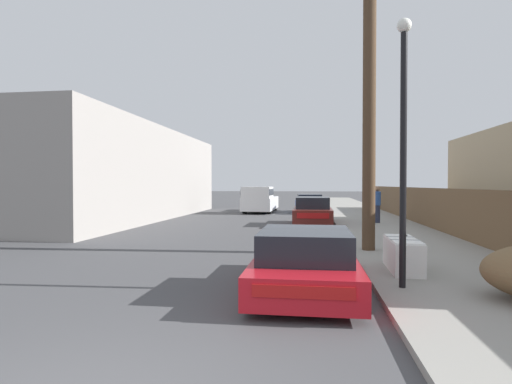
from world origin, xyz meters
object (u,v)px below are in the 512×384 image
Objects in this scene: car_parked_mid at (313,212)px; street_lamp at (403,133)px; utility_pole at (369,98)px; car_parked_far at (309,204)px; pedestrian at (377,204)px; pickup_truck at (260,200)px; discarded_fridge at (403,254)px; parked_sports_car_red at (305,262)px.

street_lamp reaches higher than car_parked_mid.
street_lamp is (0.02, -4.26, -1.55)m from utility_pole.
car_parked_far is 0.51× the size of utility_pole.
utility_pole is at bearing -100.68° from pedestrian.
car_parked_mid is 3.21m from pedestrian.
car_parked_far is 0.90× the size of street_lamp.
pickup_truck is at bearing 108.00° from utility_pole.
street_lamp is at bearing -82.81° from car_parked_mid.
discarded_fridge is at bearing 77.46° from street_lamp.
parked_sports_car_red is 0.85× the size of street_lamp.
pedestrian is at bearing 85.13° from discarded_fridge.
discarded_fridge is 0.31× the size of pickup_truck.
car_parked_far is at bearing 112.13° from pedestrian.
utility_pole reaches higher than car_parked_far.
discarded_fridge is 0.41× the size of car_parked_mid.
discarded_fridge is 19.58m from car_parked_far.
car_parked_far is 0.83× the size of pickup_truck.
car_parked_mid is at bearing 101.13° from utility_pole.
car_parked_mid is at bearing 101.63° from discarded_fridge.
pedestrian reaches higher than parked_sports_car_red.
parked_sports_car_red is 0.48× the size of utility_pole.
parked_sports_car_red is 0.94× the size of car_parked_far.
utility_pole reaches higher than car_parked_mid.
discarded_fridge is at bearing 107.77° from pickup_truck.
utility_pole is at bearing 90.24° from street_lamp.
discarded_fridge is at bearing 35.59° from parked_sports_car_red.
street_lamp is at bearing -101.12° from discarded_fridge.
car_parked_mid reaches higher than discarded_fridge.
utility_pole is (1.80, -16.73, 3.90)m from car_parked_far.
pedestrian reaches higher than car_parked_mid.
street_lamp is 12.91m from pedestrian.
car_parked_mid is 0.48× the size of utility_pole.
parked_sports_car_red is 13.10m from pedestrian.
pedestrian reaches higher than car_parked_far.
utility_pole reaches higher than pedestrian.
car_parked_far reaches higher than parked_sports_car_red.
street_lamp reaches higher than parked_sports_car_red.
pickup_truck is at bearing 99.88° from parked_sports_car_red.
utility_pole is 9.23m from pedestrian.
car_parked_mid is at bearing -92.56° from car_parked_far.
parked_sports_car_red is at bearing -112.60° from utility_pole.
parked_sports_car_red reaches higher than discarded_fridge.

